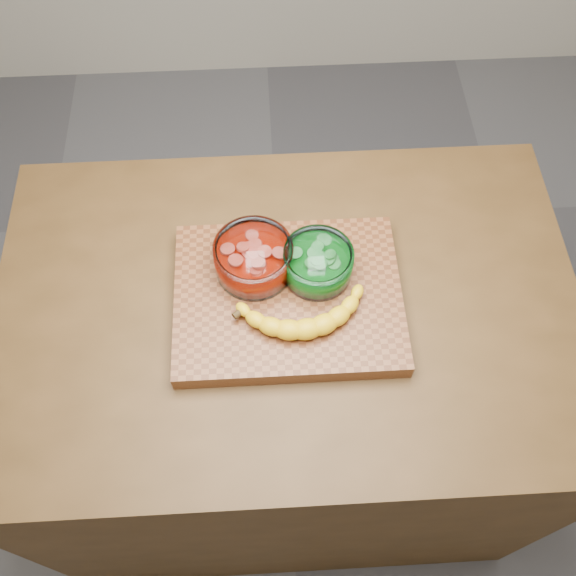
{
  "coord_description": "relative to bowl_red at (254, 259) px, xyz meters",
  "views": [
    {
      "loc": [
        -0.03,
        -0.63,
        2.04
      ],
      "look_at": [
        0.0,
        0.0,
        0.96
      ],
      "focal_mm": 40.0,
      "sensor_mm": 36.0,
      "label": 1
    }
  ],
  "objects": [
    {
      "name": "bowl_red",
      "position": [
        0.0,
        0.0,
        0.0
      ],
      "size": [
        0.16,
        0.16,
        0.07
      ],
      "color": "white",
      "rests_on": "cutting_board"
    },
    {
      "name": "counter",
      "position": [
        0.06,
        -0.06,
        -0.53
      ],
      "size": [
        1.2,
        0.8,
        0.9
      ],
      "primitive_type": "cube",
      "color": "#4E3317",
      "rests_on": "ground"
    },
    {
      "name": "cutting_board",
      "position": [
        0.06,
        -0.06,
        -0.06
      ],
      "size": [
        0.45,
        0.35,
        0.04
      ],
      "primitive_type": "cube",
      "color": "brown",
      "rests_on": "counter"
    },
    {
      "name": "ground",
      "position": [
        0.06,
        -0.06,
        -0.98
      ],
      "size": [
        3.5,
        3.5,
        0.0
      ],
      "primitive_type": "plane",
      "color": "#59595E",
      "rests_on": "ground"
    },
    {
      "name": "banana",
      "position": [
        0.09,
        -0.12,
        -0.02
      ],
      "size": [
        0.29,
        0.14,
        0.04
      ],
      "primitive_type": null,
      "color": "yellow",
      "rests_on": "cutting_board"
    },
    {
      "name": "bowl_green",
      "position": [
        0.13,
        -0.02,
        -0.0
      ],
      "size": [
        0.14,
        0.14,
        0.07
      ],
      "color": "white",
      "rests_on": "cutting_board"
    }
  ]
}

